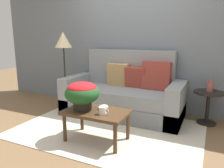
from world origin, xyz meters
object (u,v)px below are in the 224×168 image
floor_lamp (63,46)px  potted_plant (82,93)px  snack_bowl (104,107)px  couch (124,95)px  table_vase (210,86)px  coffee_table (96,115)px  side_table (208,102)px  coffee_mug (103,111)px

floor_lamp → potted_plant: (1.17, -1.17, -0.55)m
potted_plant → snack_bowl: size_ratio=3.61×
couch → table_vase: (1.39, 0.13, 0.27)m
floor_lamp → snack_bowl: bearing=-36.3°
snack_bowl → table_vase: size_ratio=0.62×
coffee_table → table_vase: table_vase is taller
side_table → potted_plant: size_ratio=1.18×
couch → coffee_table: couch is taller
couch → potted_plant: couch is taller
coffee_table → table_vase: size_ratio=4.13×
floor_lamp → coffee_mug: size_ratio=10.69×
floor_lamp → coffee_mug: (1.50, -1.22, -0.73)m
potted_plant → table_vase: 1.99m
potted_plant → coffee_mug: size_ratio=3.29×
coffee_mug → snack_bowl: (-0.07, 0.17, -0.01)m
couch → floor_lamp: size_ratio=1.43×
coffee_table → side_table: bearing=44.2°
couch → potted_plant: (-0.11, -1.17, 0.30)m
table_vase → side_table: bearing=176.9°
potted_plant → snack_bowl: 0.34m
couch → potted_plant: 1.22m
couch → side_table: (1.38, 0.13, 0.02)m
coffee_table → snack_bowl: (0.06, 0.09, 0.09)m
side_table → snack_bowl: 1.71m
couch → table_vase: bearing=5.3°
snack_bowl → couch: bearing=97.5°
floor_lamp → snack_bowl: floor_lamp is taller
couch → coffee_mug: 1.25m
side_table → floor_lamp: size_ratio=0.36×
couch → snack_bowl: couch is taller
coffee_mug → snack_bowl: coffee_mug is taller
snack_bowl → potted_plant: bearing=-154.2°
potted_plant → table_vase: size_ratio=2.22×
coffee_mug → side_table: bearing=49.2°
couch → floor_lamp: bearing=-179.8°
side_table → snack_bowl: side_table is taller
floor_lamp → table_vase: size_ratio=7.23×
coffee_mug → snack_bowl: 0.19m
coffee_table → couch: bearing=93.8°
coffee_table → coffee_mug: (0.14, -0.08, 0.11)m
coffee_table → snack_bowl: bearing=54.7°
snack_bowl → table_vase: bearing=43.4°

